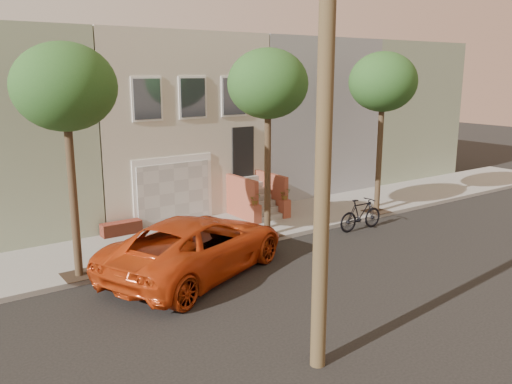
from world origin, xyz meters
TOP-DOWN VIEW (x-y plane):
  - ground at (0.00, 0.00)m, footprint 90.00×90.00m
  - sidewalk at (0.00, 5.35)m, footprint 40.00×3.70m
  - house_row at (0.00, 11.19)m, footprint 33.10×11.70m
  - tree_left at (-5.50, 3.90)m, footprint 2.70×2.57m
  - tree_mid at (1.00, 3.90)m, footprint 2.70×2.57m
  - tree_right at (6.50, 3.90)m, footprint 2.70×2.57m
  - pickup_truck at (-2.56, 2.47)m, footprint 6.68×4.94m
  - motorcycle at (4.44, 2.81)m, footprint 1.99×0.63m

SIDE VIEW (x-z plane):
  - ground at x=0.00m, z-range 0.00..0.00m
  - sidewalk at x=0.00m, z-range 0.00..0.15m
  - motorcycle at x=4.44m, z-range 0.00..1.19m
  - pickup_truck at x=-2.56m, z-range 0.00..1.69m
  - house_row at x=0.00m, z-range 0.14..7.14m
  - tree_left at x=-5.50m, z-range 2.11..8.41m
  - tree_mid at x=1.00m, z-range 2.11..8.41m
  - tree_right at x=6.50m, z-range 2.11..8.41m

